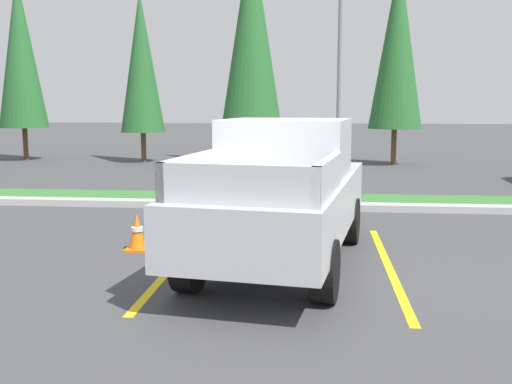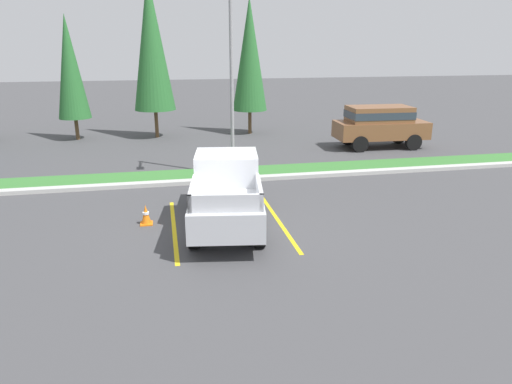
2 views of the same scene
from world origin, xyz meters
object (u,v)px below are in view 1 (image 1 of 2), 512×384
(street_light, at_px, (342,17))
(cypress_tree_right_inner, at_px, (397,44))
(cypress_tree_left_inner, at_px, (141,62))
(cypress_tree_center, at_px, (251,28))
(cypress_tree_leftmost, at_px, (20,51))
(pickup_truck_main, at_px, (282,193))
(traffic_cone, at_px, (137,232))

(street_light, height_order, cypress_tree_right_inner, cypress_tree_right_inner)
(cypress_tree_left_inner, bearing_deg, cypress_tree_center, -2.93)
(cypress_tree_leftmost, bearing_deg, pickup_truck_main, -52.26)
(pickup_truck_main, height_order, cypress_tree_leftmost, cypress_tree_leftmost)
(street_light, xyz_separation_m, cypress_tree_center, (-3.00, 8.98, 0.89))
(cypress_tree_leftmost, bearing_deg, cypress_tree_center, -3.10)
(street_light, relative_size, traffic_cone, 12.22)
(traffic_cone, bearing_deg, cypress_tree_left_inner, 106.01)
(cypress_tree_leftmost, distance_m, cypress_tree_center, 9.42)
(pickup_truck_main, distance_m, cypress_tree_left_inner, 16.00)
(street_light, distance_m, traffic_cone, 6.98)
(cypress_tree_leftmost, bearing_deg, traffic_cone, -57.53)
(cypress_tree_right_inner, height_order, traffic_cone, cypress_tree_right_inner)
(pickup_truck_main, height_order, traffic_cone, pickup_truck_main)
(cypress_tree_center, bearing_deg, street_light, -71.54)
(street_light, relative_size, cypress_tree_center, 0.85)
(cypress_tree_leftmost, xyz_separation_m, cypress_tree_right_inner, (14.77, -0.35, 0.12))
(street_light, height_order, cypress_tree_leftmost, cypress_tree_leftmost)
(pickup_truck_main, xyz_separation_m, street_light, (1.00, 5.21, 3.18))
(street_light, xyz_separation_m, cypress_tree_left_inner, (-7.33, 9.21, -0.33))
(traffic_cone, bearing_deg, cypress_tree_center, 88.59)
(pickup_truck_main, relative_size, street_light, 0.74)
(pickup_truck_main, bearing_deg, cypress_tree_center, 98.04)
(cypress_tree_leftmost, xyz_separation_m, cypress_tree_center, (9.37, -0.51, 0.74))
(pickup_truck_main, relative_size, cypress_tree_left_inner, 0.82)
(pickup_truck_main, relative_size, cypress_tree_leftmost, 0.73)
(street_light, bearing_deg, cypress_tree_center, 108.46)
(cypress_tree_leftmost, height_order, cypress_tree_left_inner, cypress_tree_leftmost)
(cypress_tree_right_inner, xyz_separation_m, traffic_cone, (-5.74, -13.85, -4.20))
(cypress_tree_left_inner, height_order, traffic_cone, cypress_tree_left_inner)
(cypress_tree_center, height_order, traffic_cone, cypress_tree_center)
(cypress_tree_center, distance_m, cypress_tree_right_inner, 5.44)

